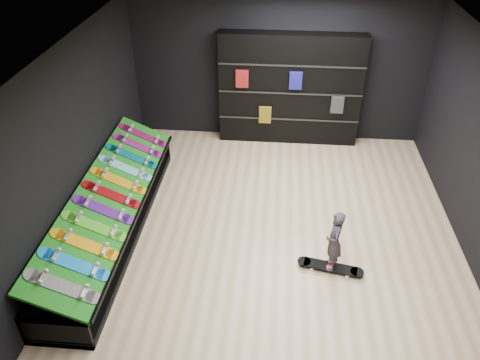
# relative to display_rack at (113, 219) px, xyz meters

# --- Properties ---
(floor) EXTENTS (6.00, 7.00, 0.01)m
(floor) POSITION_rel_display_rack_xyz_m (2.55, 0.00, -0.25)
(floor) COLOR beige
(floor) RESTS_ON ground
(ceiling) EXTENTS (6.00, 7.00, 0.01)m
(ceiling) POSITION_rel_display_rack_xyz_m (2.55, 0.00, 2.75)
(ceiling) COLOR white
(ceiling) RESTS_ON ground
(wall_back) EXTENTS (6.00, 0.02, 3.00)m
(wall_back) POSITION_rel_display_rack_xyz_m (2.55, 3.50, 1.25)
(wall_back) COLOR black
(wall_back) RESTS_ON ground
(wall_left) EXTENTS (0.02, 7.00, 3.00)m
(wall_left) POSITION_rel_display_rack_xyz_m (-0.45, 0.00, 1.25)
(wall_left) COLOR black
(wall_left) RESTS_ON ground
(display_rack) EXTENTS (0.90, 4.50, 0.50)m
(display_rack) POSITION_rel_display_rack_xyz_m (0.00, 0.00, 0.00)
(display_rack) COLOR black
(display_rack) RESTS_ON ground
(turf_ramp) EXTENTS (0.92, 4.50, 0.46)m
(turf_ramp) POSITION_rel_display_rack_xyz_m (0.05, 0.00, 0.46)
(turf_ramp) COLOR #116510
(turf_ramp) RESTS_ON display_rack
(back_shelving) EXTENTS (2.89, 0.34, 2.31)m
(back_shelving) POSITION_rel_display_rack_xyz_m (2.80, 3.32, 0.91)
(back_shelving) COLOR black
(back_shelving) RESTS_ON ground
(floor_skateboard) EXTENTS (1.00, 0.41, 0.09)m
(floor_skateboard) POSITION_rel_display_rack_xyz_m (3.46, -0.60, -0.20)
(floor_skateboard) COLOR black
(floor_skateboard) RESTS_ON ground
(child) EXTENTS (0.16, 0.22, 0.59)m
(child) POSITION_rel_display_rack_xyz_m (3.46, -0.60, 0.13)
(child) COLOR black
(child) RESTS_ON floor_skateboard
(display_board_0) EXTENTS (0.93, 0.22, 0.50)m
(display_board_0) POSITION_rel_display_rack_xyz_m (0.06, -1.90, 0.49)
(display_board_0) COLOR black
(display_board_0) RESTS_ON turf_ramp
(display_board_1) EXTENTS (0.93, 0.22, 0.50)m
(display_board_1) POSITION_rel_display_rack_xyz_m (0.06, -1.52, 0.49)
(display_board_1) COLOR blue
(display_board_1) RESTS_ON turf_ramp
(display_board_2) EXTENTS (0.93, 0.22, 0.50)m
(display_board_2) POSITION_rel_display_rack_xyz_m (0.06, -1.14, 0.49)
(display_board_2) COLOR yellow
(display_board_2) RESTS_ON turf_ramp
(display_board_3) EXTENTS (0.93, 0.22, 0.50)m
(display_board_3) POSITION_rel_display_rack_xyz_m (0.06, -0.76, 0.49)
(display_board_3) COLOR green
(display_board_3) RESTS_ON turf_ramp
(display_board_4) EXTENTS (0.93, 0.22, 0.50)m
(display_board_4) POSITION_rel_display_rack_xyz_m (0.06, -0.38, 0.49)
(display_board_4) COLOR purple
(display_board_4) RESTS_ON turf_ramp
(display_board_5) EXTENTS (0.93, 0.22, 0.50)m
(display_board_5) POSITION_rel_display_rack_xyz_m (0.06, 0.00, 0.49)
(display_board_5) COLOR red
(display_board_5) RESTS_ON turf_ramp
(display_board_6) EXTENTS (0.93, 0.22, 0.50)m
(display_board_6) POSITION_rel_display_rack_xyz_m (0.06, 0.38, 0.49)
(display_board_6) COLOR orange
(display_board_6) RESTS_ON turf_ramp
(display_board_7) EXTENTS (0.93, 0.22, 0.50)m
(display_board_7) POSITION_rel_display_rack_xyz_m (0.06, 0.76, 0.49)
(display_board_7) COLOR #0CB2E5
(display_board_7) RESTS_ON turf_ramp
(display_board_8) EXTENTS (0.93, 0.22, 0.50)m
(display_board_8) POSITION_rel_display_rack_xyz_m (0.06, 1.14, 0.49)
(display_board_8) COLOR #0C8C99
(display_board_8) RESTS_ON turf_ramp
(display_board_9) EXTENTS (0.93, 0.22, 0.50)m
(display_board_9) POSITION_rel_display_rack_xyz_m (0.06, 1.52, 0.49)
(display_board_9) COLOR #2626BF
(display_board_9) RESTS_ON turf_ramp
(display_board_10) EXTENTS (0.93, 0.22, 0.50)m
(display_board_10) POSITION_rel_display_rack_xyz_m (0.06, 1.90, 0.49)
(display_board_10) COLOR #E5198C
(display_board_10) RESTS_ON turf_ramp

